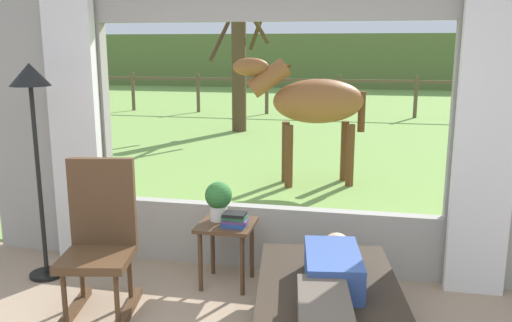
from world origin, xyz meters
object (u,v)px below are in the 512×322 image
at_px(potted_plant, 219,199).
at_px(reclining_person, 330,283).
at_px(rocking_chair, 100,239).
at_px(side_table, 227,234).
at_px(floor_lamp_left, 32,107).
at_px(horse, 312,102).
at_px(pasture_tree, 240,70).
at_px(book_stack, 235,220).

bearing_deg(potted_plant, reclining_person, -45.87).
relative_size(rocking_chair, side_table, 2.15).
relative_size(floor_lamp_left, horse, 0.98).
distance_m(potted_plant, floor_lamp_left, 1.64).
height_order(reclining_person, pasture_tree, pasture_tree).
height_order(potted_plant, horse, horse).
bearing_deg(reclining_person, floor_lamp_left, 153.79).
distance_m(book_stack, pasture_tree, 7.99).
bearing_deg(potted_plant, pasture_tree, 102.40).
distance_m(side_table, book_stack, 0.18).
height_order(book_stack, pasture_tree, pasture_tree).
bearing_deg(rocking_chair, book_stack, 21.17).
distance_m(rocking_chair, book_stack, 1.02).
relative_size(book_stack, floor_lamp_left, 0.12).
relative_size(reclining_person, rocking_chair, 1.28).
bearing_deg(side_table, pasture_tree, 102.88).
xyz_separation_m(horse, pasture_tree, (-2.07, 4.36, 0.21)).
bearing_deg(horse, book_stack, 159.34).
height_order(reclining_person, book_stack, reclining_person).
distance_m(rocking_chair, pasture_tree, 8.38).
xyz_separation_m(side_table, potted_plant, (-0.08, 0.06, 0.28)).
xyz_separation_m(reclining_person, side_table, (-0.90, 0.95, -0.10)).
xyz_separation_m(floor_lamp_left, horse, (1.85, 3.48, -0.28)).
bearing_deg(book_stack, floor_lamp_left, -176.20).
xyz_separation_m(rocking_chair, potted_plant, (0.70, 0.67, 0.16)).
height_order(horse, pasture_tree, pasture_tree).
bearing_deg(rocking_chair, reclining_person, -22.58).
relative_size(book_stack, pasture_tree, 0.07).
bearing_deg(pasture_tree, reclining_person, -72.90).
height_order(side_table, horse, horse).
xyz_separation_m(book_stack, horse, (0.24, 3.37, 0.58)).
relative_size(potted_plant, book_stack, 1.55).
xyz_separation_m(reclining_person, floor_lamp_left, (-2.43, 0.78, 0.91)).
relative_size(rocking_chair, floor_lamp_left, 0.63).
bearing_deg(side_table, reclining_person, -46.56).
distance_m(side_table, pasture_tree, 7.93).
bearing_deg(potted_plant, rocking_chair, -136.36).
distance_m(reclining_person, side_table, 1.31).
bearing_deg(reclining_person, pasture_tree, 98.62).
xyz_separation_m(side_table, pasture_tree, (-1.75, 7.67, 0.94)).
height_order(side_table, floor_lamp_left, floor_lamp_left).
xyz_separation_m(side_table, book_stack, (0.08, -0.06, 0.15)).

